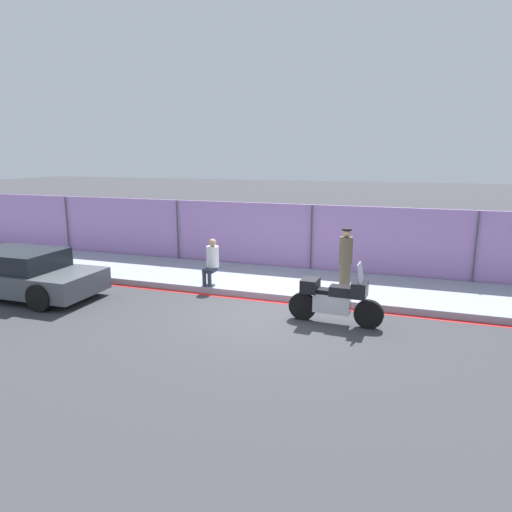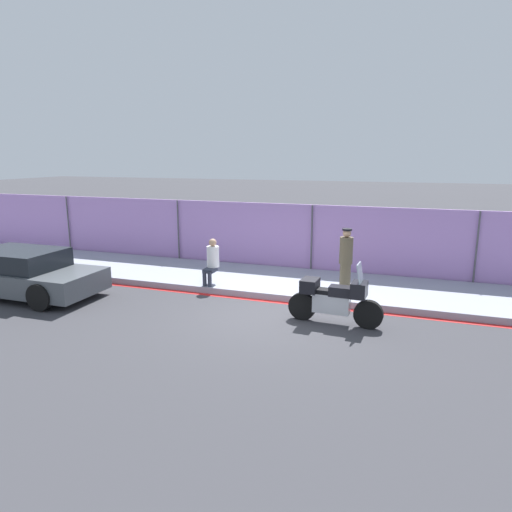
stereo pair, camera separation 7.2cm
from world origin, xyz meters
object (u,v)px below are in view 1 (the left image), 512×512
at_px(motorcycle, 334,299).
at_px(parked_car_left_down_street, 24,274).
at_px(officer_standing, 346,258).
at_px(person_seated_on_curb, 212,259).

distance_m(motorcycle, parked_car_left_down_street, 8.26).
bearing_deg(officer_standing, person_seated_on_curb, -169.89).
bearing_deg(officer_standing, motorcycle, -87.77).
distance_m(officer_standing, parked_car_left_down_street, 8.64).
xyz_separation_m(person_seated_on_curb, parked_car_left_down_street, (-4.52, -2.22, -0.27)).
bearing_deg(motorcycle, person_seated_on_curb, 159.60).
relative_size(officer_standing, parked_car_left_down_street, 0.40).
bearing_deg(person_seated_on_curb, motorcycle, -23.27).
xyz_separation_m(officer_standing, person_seated_on_curb, (-3.63, -0.65, -0.15)).
bearing_deg(person_seated_on_curb, officer_standing, 10.11).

